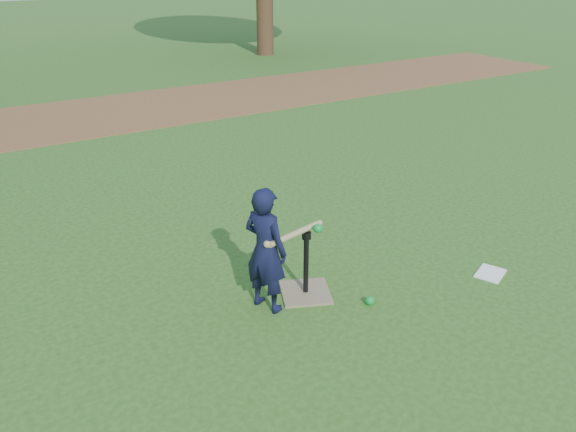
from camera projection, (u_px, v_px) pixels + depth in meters
ground at (303, 314)px, 4.76m from camera, size 80.00×80.00×0.00m
dirt_strip at (84, 117)px, 10.53m from camera, size 24.00×3.00×0.01m
child at (266, 250)px, 4.62m from camera, size 0.40×0.47×1.11m
wiffle_ball_ground at (370, 301)px, 4.87m from camera, size 0.08×0.08×0.08m
clipboard at (490, 273)px, 5.35m from camera, size 0.37×0.33×0.01m
batting_tee at (306, 283)px, 5.00m from camera, size 0.57×0.57×0.61m
swing_action at (298, 233)px, 4.69m from camera, size 0.63×0.18×0.09m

